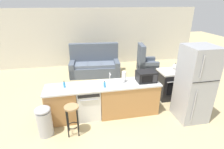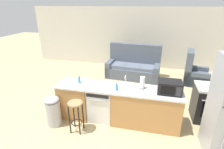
# 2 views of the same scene
# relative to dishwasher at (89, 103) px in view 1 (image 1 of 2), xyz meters

# --- Properties ---
(ground_plane) EXTENTS (24.00, 24.00, 0.00)m
(ground_plane) POSITION_rel_dishwasher_xyz_m (0.25, 0.00, -0.42)
(ground_plane) COLOR tan
(wall_back) EXTENTS (10.00, 0.06, 2.60)m
(wall_back) POSITION_rel_dishwasher_xyz_m (0.55, 4.20, 0.88)
(wall_back) COLOR silver
(wall_back) RESTS_ON ground_plane
(kitchen_counter) EXTENTS (2.94, 0.66, 0.90)m
(kitchen_counter) POSITION_rel_dishwasher_xyz_m (0.49, 0.00, -0.00)
(kitchen_counter) COLOR #B77F47
(kitchen_counter) RESTS_ON ground_plane
(dishwasher) EXTENTS (0.58, 0.61, 0.84)m
(dishwasher) POSITION_rel_dishwasher_xyz_m (0.00, 0.00, 0.00)
(dishwasher) COLOR white
(dishwasher) RESTS_ON ground_plane
(stove_range) EXTENTS (0.76, 0.68, 0.90)m
(stove_range) POSITION_rel_dishwasher_xyz_m (2.60, 0.55, 0.03)
(stove_range) COLOR black
(stove_range) RESTS_ON ground_plane
(refrigerator) EXTENTS (0.72, 0.73, 1.94)m
(refrigerator) POSITION_rel_dishwasher_xyz_m (2.60, -0.55, 0.55)
(refrigerator) COLOR #A8AAB2
(refrigerator) RESTS_ON ground_plane
(microwave) EXTENTS (0.50, 0.37, 0.28)m
(microwave) POSITION_rel_dishwasher_xyz_m (1.54, -0.00, 0.62)
(microwave) COLOR black
(microwave) RESTS_ON kitchen_counter
(sink_faucet) EXTENTS (0.07, 0.18, 0.30)m
(sink_faucet) POSITION_rel_dishwasher_xyz_m (0.58, 0.04, 0.61)
(sink_faucet) COLOR silver
(sink_faucet) RESTS_ON kitchen_counter
(paper_towel_roll) EXTENTS (0.14, 0.14, 0.28)m
(paper_towel_roll) POSITION_rel_dishwasher_xyz_m (0.96, 0.09, 0.62)
(paper_towel_roll) COLOR #4C4C51
(paper_towel_roll) RESTS_ON kitchen_counter
(soap_bottle) EXTENTS (0.06, 0.06, 0.18)m
(soap_bottle) POSITION_rel_dishwasher_xyz_m (0.41, -0.14, 0.55)
(soap_bottle) COLOR #338CCC
(soap_bottle) RESTS_ON kitchen_counter
(dish_soap_bottle) EXTENTS (0.06, 0.06, 0.18)m
(dish_soap_bottle) POSITION_rel_dishwasher_xyz_m (-0.56, 0.04, 0.55)
(dish_soap_bottle) COLOR #338CCC
(dish_soap_bottle) RESTS_ON kitchen_counter
(kettle) EXTENTS (0.21, 0.17, 0.19)m
(kettle) POSITION_rel_dishwasher_xyz_m (2.77, 0.68, 0.56)
(kettle) COLOR silver
(kettle) RESTS_ON stove_range
(bar_stool) EXTENTS (0.32, 0.32, 0.74)m
(bar_stool) POSITION_rel_dishwasher_xyz_m (-0.41, -0.60, 0.11)
(bar_stool) COLOR tan
(bar_stool) RESTS_ON ground_plane
(trash_bin) EXTENTS (0.35, 0.35, 0.74)m
(trash_bin) POSITION_rel_dishwasher_xyz_m (-1.03, -0.51, -0.04)
(trash_bin) COLOR #B7B7BC
(trash_bin) RESTS_ON ground_plane
(couch) EXTENTS (2.07, 1.06, 1.27)m
(couch) POSITION_rel_dishwasher_xyz_m (0.45, 2.91, -0.03)
(couch) COLOR #515B6B
(couch) RESTS_ON ground_plane
(armchair) EXTENTS (0.93, 0.97, 1.20)m
(armchair) POSITION_rel_dishwasher_xyz_m (2.64, 2.78, -0.07)
(armchair) COLOR #515B6B
(armchair) RESTS_ON ground_plane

